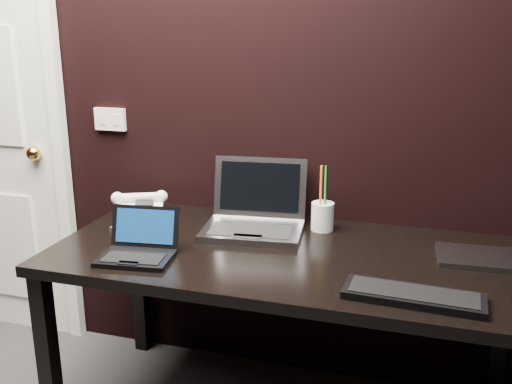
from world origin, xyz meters
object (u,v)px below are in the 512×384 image
(desk, at_px, (286,271))
(silver_laptop, at_px, (255,218))
(mobile_phone, at_px, (120,222))
(netbook, at_px, (138,249))
(ext_keyboard, at_px, (413,296))
(closed_laptop, at_px, (480,258))
(pen_cup, at_px, (323,215))
(desk_phone, at_px, (140,205))

(desk, relative_size, silver_laptop, 4.04)
(mobile_phone, bearing_deg, netbook, -48.14)
(ext_keyboard, xyz_separation_m, mobile_phone, (-1.14, 0.28, 0.03))
(closed_laptop, height_order, pen_cup, pen_cup)
(netbook, relative_size, desk_phone, 1.10)
(desk, xyz_separation_m, silver_laptop, (-0.17, 0.18, 0.13))
(pen_cup, bearing_deg, mobile_phone, -162.07)
(netbook, xyz_separation_m, silver_laptop, (0.31, 0.39, 0.02))
(desk_phone, bearing_deg, ext_keyboard, -22.62)
(desk, relative_size, desk_phone, 6.73)
(netbook, relative_size, pen_cup, 1.05)
(desk, distance_m, netbook, 0.54)
(netbook, distance_m, silver_laptop, 0.49)
(mobile_phone, bearing_deg, desk_phone, 95.62)
(desk, height_order, desk_phone, desk_phone)
(silver_laptop, distance_m, closed_laptop, 0.84)
(desk, bearing_deg, netbook, -156.92)
(desk, bearing_deg, ext_keyboard, -30.09)
(netbook, bearing_deg, desk_phone, 117.03)
(silver_laptop, xyz_separation_m, ext_keyboard, (0.63, -0.44, -0.04))
(closed_laptop, xyz_separation_m, desk_phone, (-1.37, 0.11, 0.03))
(ext_keyboard, relative_size, closed_laptop, 1.42)
(silver_laptop, height_order, ext_keyboard, silver_laptop)
(mobile_phone, relative_size, pen_cup, 0.41)
(desk_phone, xyz_separation_m, pen_cup, (0.79, 0.04, 0.02))
(silver_laptop, bearing_deg, desk, -45.59)
(silver_laptop, distance_m, mobile_phone, 0.53)
(netbook, distance_m, desk_phone, 0.48)
(ext_keyboard, bearing_deg, closed_laptop, 60.51)
(closed_laptop, bearing_deg, netbook, -164.58)
(desk, relative_size, closed_laptop, 5.75)
(silver_laptop, relative_size, closed_laptop, 1.42)
(silver_laptop, bearing_deg, ext_keyboard, -35.08)
(desk_phone, bearing_deg, mobile_phone, -84.38)
(silver_laptop, bearing_deg, desk_phone, 175.63)
(desk, distance_m, closed_laptop, 0.68)
(netbook, distance_m, ext_keyboard, 0.94)
(ext_keyboard, height_order, desk_phone, desk_phone)
(silver_laptop, height_order, pen_cup, same)
(desk, height_order, silver_laptop, silver_laptop)
(netbook, height_order, ext_keyboard, netbook)
(ext_keyboard, xyz_separation_m, desk_phone, (-1.16, 0.48, 0.03))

